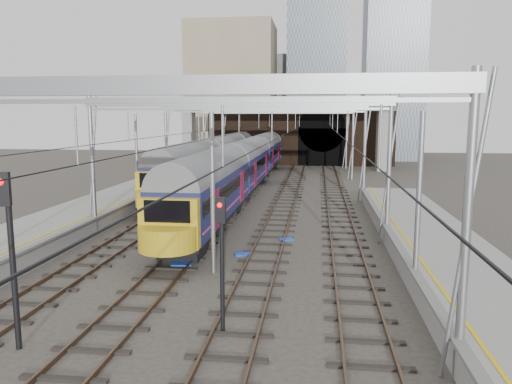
# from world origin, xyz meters

# --- Properties ---
(ground) EXTENTS (160.00, 160.00, 0.00)m
(ground) POSITION_xyz_m (0.00, 0.00, 0.00)
(ground) COLOR #38332D
(ground) RESTS_ON ground
(platform_left) EXTENTS (4.32, 55.00, 1.12)m
(platform_left) POSITION_xyz_m (-10.18, 2.50, 0.55)
(platform_left) COLOR gray
(platform_left) RESTS_ON ground
(platform_right) EXTENTS (4.32, 47.00, 1.12)m
(platform_right) POSITION_xyz_m (10.18, -1.50, 0.55)
(platform_right) COLOR gray
(platform_right) RESTS_ON ground
(tracks) EXTENTS (14.40, 80.00, 0.22)m
(tracks) POSITION_xyz_m (0.00, 15.00, 0.02)
(tracks) COLOR #4C3828
(tracks) RESTS_ON ground
(overhead_line) EXTENTS (16.80, 80.00, 8.00)m
(overhead_line) POSITION_xyz_m (0.00, 21.49, 6.57)
(overhead_line) COLOR gray
(overhead_line) RESTS_ON ground
(retaining_wall) EXTENTS (28.00, 2.75, 9.00)m
(retaining_wall) POSITION_xyz_m (1.40, 51.93, 4.33)
(retaining_wall) COLOR black
(retaining_wall) RESTS_ON ground
(overbridge) EXTENTS (28.00, 3.00, 9.25)m
(overbridge) POSITION_xyz_m (0.00, 46.00, 7.27)
(overbridge) COLOR gray
(overbridge) RESTS_ON ground
(city_skyline) EXTENTS (37.50, 27.50, 60.00)m
(city_skyline) POSITION_xyz_m (2.73, 70.48, 17.09)
(city_skyline) COLOR tan
(city_skyline) RESTS_ON ground
(train_main) EXTENTS (2.79, 64.51, 4.80)m
(train_main) POSITION_xyz_m (-2.00, 34.13, 2.48)
(train_main) COLOR black
(train_main) RESTS_ON ground
(train_second) EXTENTS (2.76, 63.84, 4.76)m
(train_second) POSITION_xyz_m (-6.00, 44.15, 2.46)
(train_second) COLOR black
(train_second) RESTS_ON ground
(signal_near_left) EXTENTS (0.40, 0.48, 5.28)m
(signal_near_left) POSITION_xyz_m (-4.22, -5.92, 3.29)
(signal_near_left) COLOR black
(signal_near_left) RESTS_ON ground
(signal_near_centre) EXTENTS (0.31, 0.45, 4.37)m
(signal_near_centre) POSITION_xyz_m (1.54, -3.97, 2.80)
(signal_near_centre) COLOR black
(signal_near_centre) RESTS_ON ground
(equip_cover_a) EXTENTS (0.99, 0.75, 0.11)m
(equip_cover_a) POSITION_xyz_m (-1.67, 2.88, 0.05)
(equip_cover_a) COLOR blue
(equip_cover_a) RESTS_ON ground
(equip_cover_b) EXTENTS (0.93, 0.81, 0.09)m
(equip_cover_b) POSITION_xyz_m (2.82, 8.21, 0.05)
(equip_cover_b) COLOR blue
(equip_cover_b) RESTS_ON ground
(equip_cover_c) EXTENTS (0.92, 0.75, 0.09)m
(equip_cover_c) POSITION_xyz_m (0.87, 4.92, 0.05)
(equip_cover_c) COLOR blue
(equip_cover_c) RESTS_ON ground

